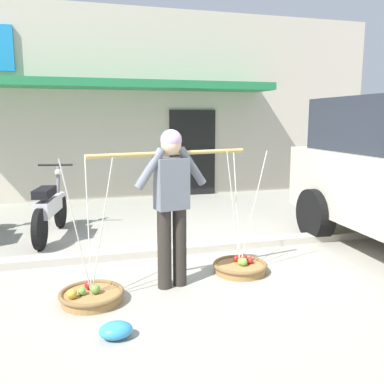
# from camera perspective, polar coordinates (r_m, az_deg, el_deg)

# --- Properties ---
(ground_plane) EXTENTS (90.00, 90.00, 0.00)m
(ground_plane) POSITION_cam_1_polar(r_m,az_deg,el_deg) (5.12, -1.34, -10.70)
(ground_plane) COLOR #9E998C
(sidewalk_curb) EXTENTS (20.00, 0.24, 0.10)m
(sidewalk_curb) POSITION_cam_1_polar(r_m,az_deg,el_deg) (5.75, -3.12, -7.85)
(sidewalk_curb) COLOR #BAB4A5
(sidewalk_curb) RESTS_ON ground
(fruit_vendor) EXTENTS (1.74, 0.40, 1.70)m
(fruit_vendor) POSITION_cam_1_polar(r_m,az_deg,el_deg) (4.43, -2.77, -0.82)
(fruit_vendor) COLOR #2D2823
(fruit_vendor) RESTS_ON ground
(fruit_basket_left_side) EXTENTS (0.64, 0.64, 1.45)m
(fruit_basket_left_side) POSITION_cam_1_polar(r_m,az_deg,el_deg) (4.42, -13.49, -13.40)
(fruit_basket_left_side) COLOR #9E7542
(fruit_basket_left_side) RESTS_ON ground
(fruit_basket_right_side) EXTENTS (0.64, 0.64, 1.45)m
(fruit_basket_right_side) POSITION_cam_1_polar(r_m,az_deg,el_deg) (5.10, 6.55, -9.96)
(fruit_basket_right_side) COLOR #9E7542
(fruit_basket_right_side) RESTS_ON ground
(motorcycle_second_in_row) EXTENTS (0.58, 1.80, 1.09)m
(motorcycle_second_in_row) POSITION_cam_1_polar(r_m,az_deg,el_deg) (6.73, -18.69, -2.17)
(motorcycle_second_in_row) COLOR black
(motorcycle_second_in_row) RESTS_ON ground
(storefront_building) EXTENTS (13.00, 6.00, 4.20)m
(storefront_building) POSITION_cam_1_polar(r_m,az_deg,el_deg) (12.08, -12.41, 11.13)
(storefront_building) COLOR beige
(storefront_building) RESTS_ON ground
(plastic_litter_bag) EXTENTS (0.28, 0.22, 0.14)m
(plastic_litter_bag) POSITION_cam_1_polar(r_m,az_deg,el_deg) (3.73, -10.29, -17.96)
(plastic_litter_bag) COLOR #3393D1
(plastic_litter_bag) RESTS_ON ground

